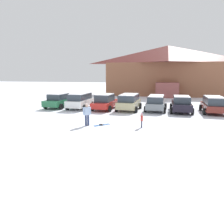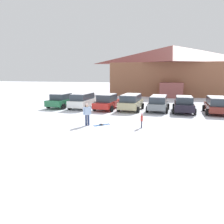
# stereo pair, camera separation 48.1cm
# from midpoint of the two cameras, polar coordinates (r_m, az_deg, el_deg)

# --- Properties ---
(ground) EXTENTS (160.00, 160.00, 0.00)m
(ground) POSITION_cam_midpoint_polar(r_m,az_deg,el_deg) (11.16, -4.79, -10.34)
(ground) COLOR silver
(ski_lodge) EXTENTS (21.41, 11.91, 8.78)m
(ski_lodge) POSITION_cam_midpoint_polar(r_m,az_deg,el_deg) (41.79, 13.85, 10.61)
(ski_lodge) COLOR brown
(ski_lodge) RESTS_ON ground
(parked_green_coupe) EXTENTS (2.41, 4.60, 1.63)m
(parked_green_coupe) POSITION_cam_midpoint_polar(r_m,az_deg,el_deg) (25.81, -14.16, 2.99)
(parked_green_coupe) COLOR #256C44
(parked_green_coupe) RESTS_ON ground
(parked_white_suv) EXTENTS (2.33, 4.29, 1.72)m
(parked_white_suv) POSITION_cam_midpoint_polar(r_m,az_deg,el_deg) (24.49, -8.84, 3.04)
(parked_white_suv) COLOR white
(parked_white_suv) RESTS_ON ground
(parked_red_sedan) EXTENTS (2.41, 4.79, 1.69)m
(parked_red_sedan) POSITION_cam_midpoint_polar(r_m,az_deg,el_deg) (23.68, -2.37, 2.72)
(parked_red_sedan) COLOR red
(parked_red_sedan) RESTS_ON ground
(parked_beige_suv) EXTENTS (2.49, 4.28, 1.72)m
(parked_beige_suv) POSITION_cam_midpoint_polar(r_m,az_deg,el_deg) (23.14, 3.85, 2.73)
(parked_beige_suv) COLOR tan
(parked_beige_suv) RESTS_ON ground
(parked_grey_wagon) EXTENTS (2.33, 4.37, 1.60)m
(parked_grey_wagon) POSITION_cam_midpoint_polar(r_m,az_deg,el_deg) (23.25, 10.86, 2.47)
(parked_grey_wagon) COLOR gray
(parked_grey_wagon) RESTS_ON ground
(parked_black_sedan) EXTENTS (2.28, 4.64, 1.64)m
(parked_black_sedan) POSITION_cam_midpoint_polar(r_m,az_deg,el_deg) (23.15, 17.07, 2.08)
(parked_black_sedan) COLOR black
(parked_black_sedan) RESTS_ON ground
(parked_maroon_van) EXTENTS (2.36, 4.17, 1.65)m
(parked_maroon_van) POSITION_cam_midpoint_polar(r_m,az_deg,el_deg) (23.53, 24.50, 1.87)
(parked_maroon_van) COLOR maroon
(parked_maroon_van) RESTS_ON ground
(skier_adult_in_blue_parka) EXTENTS (0.54, 0.42, 1.67)m
(skier_adult_in_blue_parka) POSITION_cam_midpoint_polar(r_m,az_deg,el_deg) (16.40, -7.40, -0.33)
(skier_adult_in_blue_parka) COLOR navy
(skier_adult_in_blue_parka) RESTS_ON ground
(skier_child_in_red_jacket) EXTENTS (0.18, 0.39, 1.05)m
(skier_child_in_red_jacket) POSITION_cam_midpoint_polar(r_m,az_deg,el_deg) (15.80, 6.91, -2.02)
(skier_child_in_red_jacket) COLOR #393C52
(skier_child_in_red_jacket) RESTS_ON ground
(pair_of_skis) EXTENTS (1.16, 1.15, 0.08)m
(pair_of_skis) POSITION_cam_midpoint_polar(r_m,az_deg,el_deg) (16.59, -3.57, -3.39)
(pair_of_skis) COLOR blue
(pair_of_skis) RESTS_ON ground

